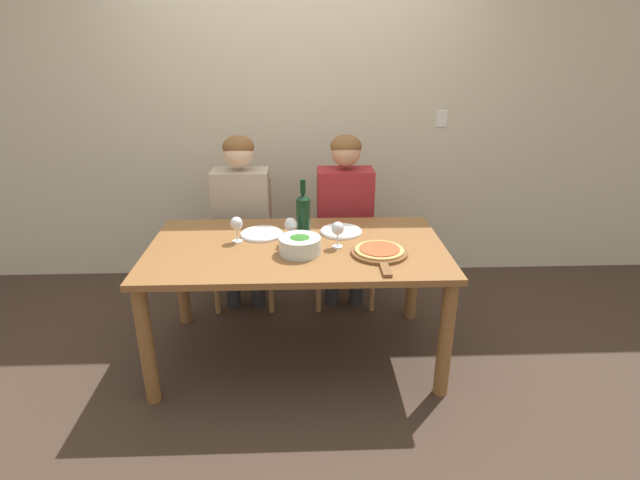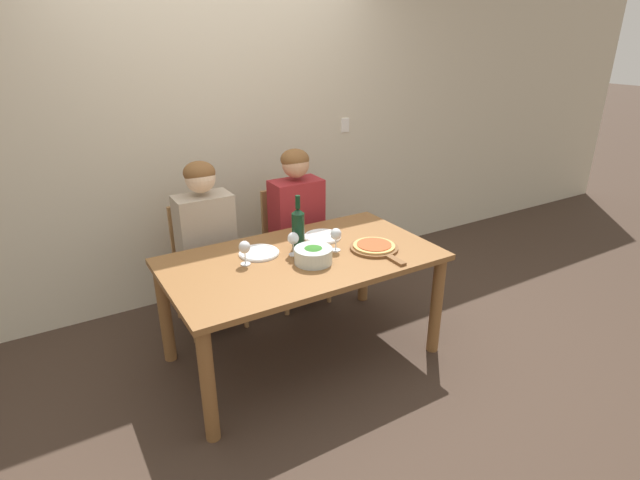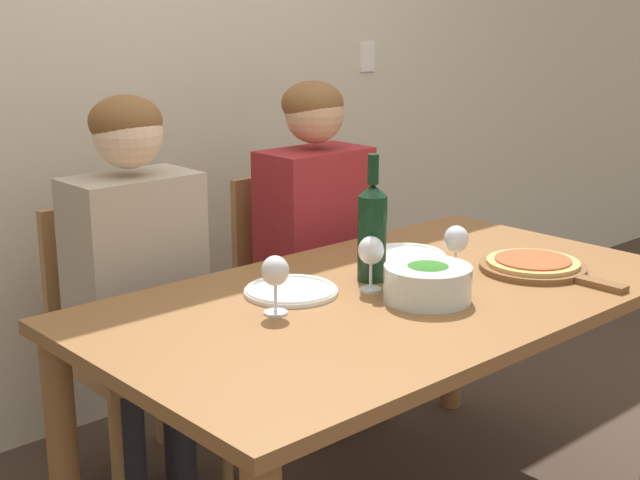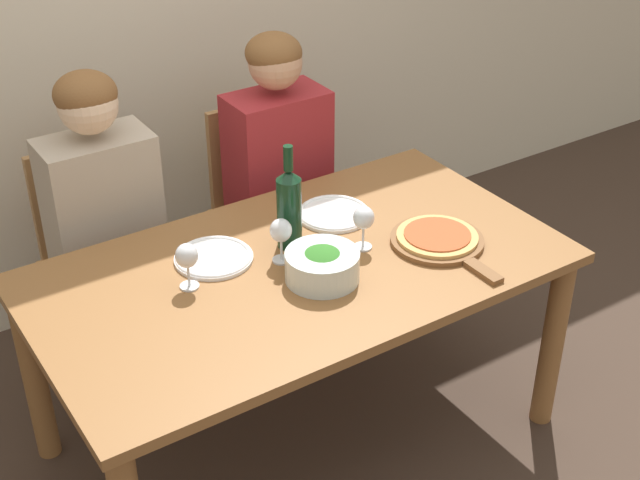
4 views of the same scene
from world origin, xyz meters
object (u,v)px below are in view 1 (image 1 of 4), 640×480
(chair_right, at_px, (343,235))
(wine_glass_left, at_px, (237,225))
(pizza_on_board, at_px, (380,252))
(wine_glass_centre, at_px, (291,226))
(broccoli_bowl, at_px, (300,245))
(wine_glass_right, at_px, (338,230))
(person_woman, at_px, (241,207))
(wine_bottle, at_px, (303,215))
(chair_left, at_px, (245,236))
(person_man, at_px, (345,206))
(dinner_plate_left, at_px, (262,234))
(dinner_plate_right, at_px, (341,231))

(chair_right, bearing_deg, wine_glass_left, -134.18)
(chair_right, distance_m, wine_glass_left, 1.03)
(pizza_on_board, height_order, wine_glass_centre, wine_glass_centre)
(pizza_on_board, distance_m, wine_glass_left, 0.83)
(chair_right, height_order, broccoli_bowl, chair_right)
(broccoli_bowl, bearing_deg, wine_glass_right, 20.77)
(chair_right, distance_m, person_woman, 0.77)
(wine_bottle, distance_m, wine_glass_left, 0.39)
(chair_left, distance_m, person_man, 0.77)
(chair_right, bearing_deg, dinner_plate_left, -132.19)
(dinner_plate_left, relative_size, dinner_plate_right, 1.00)
(broccoli_bowl, distance_m, pizza_on_board, 0.43)
(chair_right, xyz_separation_m, broccoli_bowl, (-0.31, -0.88, 0.29))
(person_woman, height_order, dinner_plate_right, person_woman)
(broccoli_bowl, height_order, wine_glass_left, wine_glass_left)
(chair_left, distance_m, wine_glass_right, 1.06)
(wine_glass_right, bearing_deg, dinner_plate_right, 80.47)
(chair_left, bearing_deg, wine_bottle, -57.14)
(person_woman, xyz_separation_m, wine_glass_left, (0.04, -0.59, 0.09))
(wine_bottle, bearing_deg, dinner_plate_right, 19.77)
(person_woman, height_order, wine_glass_centre, person_woman)
(person_woman, distance_m, wine_glass_left, 0.59)
(wine_glass_right, bearing_deg, chair_right, 82.77)
(dinner_plate_left, bearing_deg, chair_right, 47.81)
(broccoli_bowl, relative_size, pizza_on_board, 0.51)
(broccoli_bowl, relative_size, wine_glass_left, 1.52)
(dinner_plate_right, xyz_separation_m, wine_glass_right, (-0.04, -0.23, 0.10))
(broccoli_bowl, relative_size, dinner_plate_left, 0.91)
(dinner_plate_right, distance_m, wine_glass_right, 0.25)
(broccoli_bowl, bearing_deg, person_man, 67.93)
(dinner_plate_left, bearing_deg, person_woman, 109.43)
(person_man, distance_m, wine_bottle, 0.63)
(wine_glass_left, bearing_deg, wine_bottle, 5.87)
(wine_bottle, height_order, broccoli_bowl, wine_bottle)
(person_man, bearing_deg, dinner_plate_right, -97.76)
(chair_left, distance_m, dinner_plate_right, 0.90)
(broccoli_bowl, distance_m, wine_glass_right, 0.23)
(wine_bottle, xyz_separation_m, wine_glass_left, (-0.38, -0.04, -0.04))
(wine_glass_right, bearing_deg, pizza_on_board, -27.92)
(wine_bottle, xyz_separation_m, broccoli_bowl, (-0.02, -0.22, -0.10))
(chair_right, relative_size, dinner_plate_right, 3.49)
(wine_bottle, bearing_deg, chair_right, 65.96)
(person_woman, distance_m, dinner_plate_right, 0.80)
(chair_left, relative_size, person_woman, 0.72)
(broccoli_bowl, bearing_deg, person_woman, 117.57)
(wine_bottle, height_order, pizza_on_board, wine_bottle)
(dinner_plate_left, height_order, wine_glass_right, wine_glass_right)
(chair_right, xyz_separation_m, dinner_plate_left, (-0.54, -0.60, 0.25))
(person_woman, bearing_deg, chair_left, 90.00)
(chair_right, height_order, pizza_on_board, chair_right)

